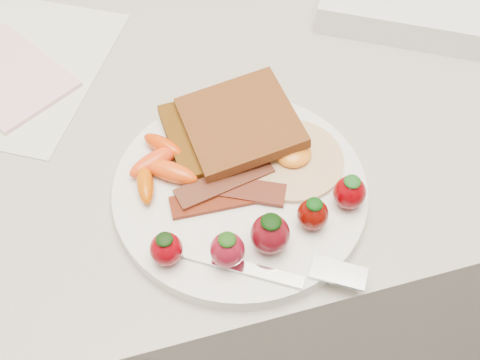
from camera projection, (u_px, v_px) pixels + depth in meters
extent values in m
cube|color=gray|center=(230.00, 266.00, 1.10)|extent=(2.00, 0.60, 0.90)
cylinder|color=white|center=(240.00, 191.00, 0.64)|extent=(0.27, 0.27, 0.02)
cube|color=black|center=(217.00, 133.00, 0.67)|extent=(0.12, 0.12, 0.01)
cube|color=#4D2A0F|center=(240.00, 122.00, 0.66)|extent=(0.13, 0.13, 0.03)
cylinder|color=beige|center=(291.00, 159.00, 0.65)|extent=(0.14, 0.14, 0.01)
ellipsoid|color=orange|center=(293.00, 153.00, 0.65)|extent=(0.05, 0.05, 0.02)
cube|color=#460D04|center=(222.00, 199.00, 0.62)|extent=(0.11, 0.03, 0.00)
cube|color=black|center=(234.00, 188.00, 0.63)|extent=(0.11, 0.07, 0.00)
cube|color=black|center=(225.00, 181.00, 0.63)|extent=(0.11, 0.05, 0.00)
ellipsoid|color=#E53E12|center=(154.00, 161.00, 0.64)|extent=(0.06, 0.04, 0.02)
ellipsoid|color=#E2460C|center=(170.00, 171.00, 0.63)|extent=(0.06, 0.06, 0.02)
ellipsoid|color=#C74E00|center=(145.00, 184.00, 0.62)|extent=(0.02, 0.05, 0.02)
ellipsoid|color=#D23904|center=(163.00, 146.00, 0.65)|extent=(0.05, 0.05, 0.02)
ellipsoid|color=#760008|center=(166.00, 249.00, 0.57)|extent=(0.03, 0.03, 0.04)
ellipsoid|color=black|center=(164.00, 239.00, 0.55)|extent=(0.02, 0.02, 0.01)
ellipsoid|color=maroon|center=(227.00, 250.00, 0.57)|extent=(0.03, 0.03, 0.04)
ellipsoid|color=#143C0B|center=(227.00, 239.00, 0.55)|extent=(0.02, 0.02, 0.01)
ellipsoid|color=#5A0811|center=(270.00, 234.00, 0.57)|extent=(0.04, 0.04, 0.04)
ellipsoid|color=black|center=(271.00, 222.00, 0.56)|extent=(0.02, 0.02, 0.01)
ellipsoid|color=#550602|center=(313.00, 214.00, 0.59)|extent=(0.03, 0.03, 0.04)
ellipsoid|color=#073609|center=(315.00, 204.00, 0.58)|extent=(0.02, 0.02, 0.01)
ellipsoid|color=#6B0004|center=(350.00, 193.00, 0.61)|extent=(0.03, 0.03, 0.04)
ellipsoid|color=#134714|center=(352.00, 182.00, 0.59)|extent=(0.02, 0.02, 0.01)
cube|color=white|center=(239.00, 266.00, 0.57)|extent=(0.11, 0.08, 0.00)
cube|color=white|center=(339.00, 273.00, 0.57)|extent=(0.06, 0.05, 0.00)
cube|color=silver|center=(21.00, 68.00, 0.77)|extent=(0.30, 0.33, 0.00)
cube|color=beige|center=(6.00, 76.00, 0.75)|extent=(0.18, 0.20, 0.01)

